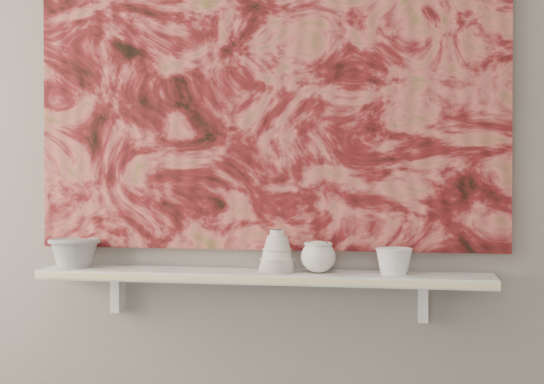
% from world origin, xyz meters
% --- Properties ---
extents(wall_back, '(3.60, 0.00, 3.60)m').
position_xyz_m(wall_back, '(0.00, 1.60, 1.35)').
color(wall_back, gray).
rests_on(wall_back, floor).
extents(shelf, '(1.40, 0.18, 0.03)m').
position_xyz_m(shelf, '(0.00, 1.51, 0.92)').
color(shelf, silver).
rests_on(shelf, wall_back).
extents(shelf_stripe, '(1.40, 0.01, 0.02)m').
position_xyz_m(shelf_stripe, '(0.00, 1.41, 0.92)').
color(shelf_stripe, beige).
rests_on(shelf_stripe, shelf).
extents(bracket_left, '(0.03, 0.06, 0.12)m').
position_xyz_m(bracket_left, '(-0.49, 1.57, 0.84)').
color(bracket_left, silver).
rests_on(bracket_left, wall_back).
extents(bracket_right, '(0.03, 0.06, 0.12)m').
position_xyz_m(bracket_right, '(0.49, 1.57, 0.84)').
color(bracket_right, silver).
rests_on(bracket_right, wall_back).
extents(painting, '(1.50, 0.02, 1.10)m').
position_xyz_m(painting, '(0.00, 1.59, 1.54)').
color(painting, maroon).
rests_on(painting, wall_back).
extents(house_motif, '(0.09, 0.00, 0.08)m').
position_xyz_m(house_motif, '(0.45, 1.57, 1.23)').
color(house_motif, black).
rests_on(house_motif, painting).
extents(bowl_grey, '(0.21, 0.21, 0.10)m').
position_xyz_m(bowl_grey, '(-0.61, 1.51, 0.98)').
color(bowl_grey, gray).
rests_on(bowl_grey, shelf).
extents(cup_cream, '(0.12, 0.12, 0.10)m').
position_xyz_m(cup_cream, '(0.18, 1.51, 0.98)').
color(cup_cream, silver).
rests_on(cup_cream, shelf).
extents(bell_vessel, '(0.15, 0.15, 0.13)m').
position_xyz_m(bell_vessel, '(0.05, 1.51, 0.99)').
color(bell_vessel, silver).
rests_on(bell_vessel, shelf).
extents(bowl_white, '(0.13, 0.13, 0.08)m').
position_xyz_m(bowl_white, '(0.40, 1.51, 0.97)').
color(bowl_white, silver).
rests_on(bowl_white, shelf).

